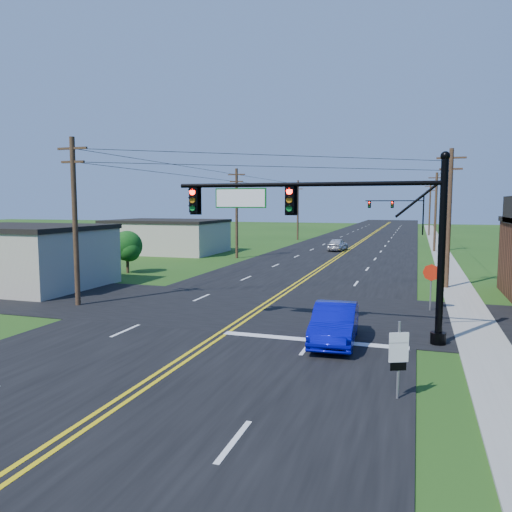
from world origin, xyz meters
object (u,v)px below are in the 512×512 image
(blue_car, at_px, (335,324))
(signal_mast_main, at_px, (327,222))
(stop_sign, at_px, (431,277))
(signal_mast_far, at_px, (398,209))
(route_sign, at_px, (399,355))

(blue_car, bearing_deg, signal_mast_main, 115.22)
(stop_sign, bearing_deg, signal_mast_far, 109.14)
(signal_mast_main, xyz_separation_m, blue_car, (0.56, -1.02, -3.98))
(signal_mast_main, relative_size, blue_car, 2.43)
(blue_car, relative_size, route_sign, 2.06)
(signal_mast_main, xyz_separation_m, signal_mast_far, (0.10, 72.00, -0.20))
(route_sign, distance_m, stop_sign, 12.69)
(route_sign, bearing_deg, signal_mast_main, 92.77)
(signal_mast_main, height_order, blue_car, signal_mast_main)
(stop_sign, bearing_deg, signal_mast_main, -108.36)
(blue_car, xyz_separation_m, route_sign, (2.60, -5.18, 0.55))
(signal_mast_main, height_order, route_sign, signal_mast_main)
(signal_mast_main, bearing_deg, signal_mast_far, 89.92)
(blue_car, bearing_deg, signal_mast_far, 86.92)
(signal_mast_main, distance_m, signal_mast_far, 72.00)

